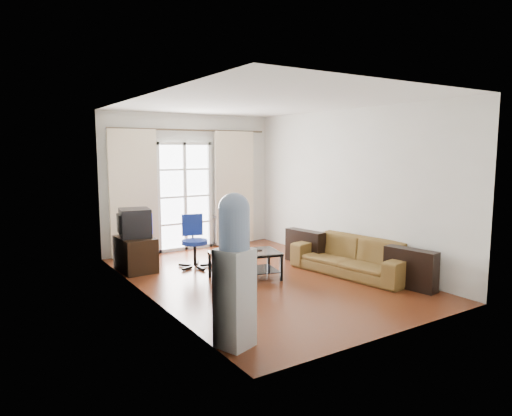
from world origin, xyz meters
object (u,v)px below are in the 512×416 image
at_px(water_cooler, 235,267).
at_px(crt_tv, 134,223).
at_px(sofa, 352,256).
at_px(task_chair, 195,252).
at_px(coffee_table, 245,262).
at_px(tv_stand, 135,254).

bearing_deg(water_cooler, crt_tv, 69.18).
bearing_deg(sofa, task_chair, -141.69).
xyz_separation_m(crt_tv, task_chair, (0.92, -0.36, -0.54)).
distance_m(coffee_table, task_chair, 1.14).
bearing_deg(crt_tv, task_chair, -11.69).
relative_size(crt_tv, water_cooler, 0.37).
height_order(crt_tv, water_cooler, water_cooler).
relative_size(sofa, water_cooler, 1.34).
distance_m(sofa, water_cooler, 3.29).
height_order(sofa, crt_tv, crt_tv).
relative_size(coffee_table, task_chair, 1.30).
relative_size(sofa, crt_tv, 3.63).
bearing_deg(water_cooler, coffee_table, 36.85).
relative_size(sofa, tv_stand, 2.75).
bearing_deg(crt_tv, coffee_table, -39.13).
bearing_deg(water_cooler, sofa, 4.88).
xyz_separation_m(coffee_table, tv_stand, (-1.27, 1.42, 0.01)).
xyz_separation_m(sofa, crt_tv, (-2.88, 2.14, 0.51)).
distance_m(coffee_table, crt_tv, 2.00).
distance_m(tv_stand, task_chair, 0.98).
xyz_separation_m(coffee_table, task_chair, (-0.35, 1.09, -0.01)).
height_order(task_chair, water_cooler, water_cooler).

